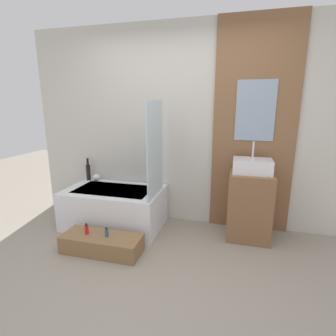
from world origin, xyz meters
name	(u,v)px	position (x,y,z in m)	size (l,w,h in m)	color
ground_plane	(141,292)	(0.00, 0.00, 0.00)	(12.00, 12.00, 0.00)	gray
wall_tiled_back	(181,127)	(0.00, 1.58, 1.30)	(4.20, 0.06, 2.60)	beige
wall_wood_accent	(254,128)	(0.92, 1.53, 1.31)	(0.98, 0.04, 2.60)	brown
bathtub	(115,207)	(-0.80, 1.14, 0.26)	(1.26, 0.77, 0.51)	white
glass_shower_screen	(155,150)	(-0.20, 1.07, 1.07)	(0.01, 0.58, 1.13)	silver
wooden_step_bench	(102,244)	(-0.64, 0.49, 0.10)	(0.88, 0.34, 0.20)	olive
vanity_cabinet	(249,205)	(0.92, 1.27, 0.41)	(0.50, 0.48, 0.81)	brown
sink	(252,166)	(0.92, 1.27, 0.90)	(0.44, 0.30, 0.36)	white
vase_tall_dark	(88,171)	(-1.35, 1.45, 0.64)	(0.06, 0.06, 0.33)	black
vase_round_light	(96,178)	(-1.21, 1.43, 0.56)	(0.10, 0.10, 0.10)	white
bottle_soap_primary	(87,229)	(-0.82, 0.49, 0.25)	(0.04, 0.04, 0.12)	red
bottle_soap_secondary	(107,232)	(-0.58, 0.49, 0.24)	(0.04, 0.04, 0.11)	#2D567A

